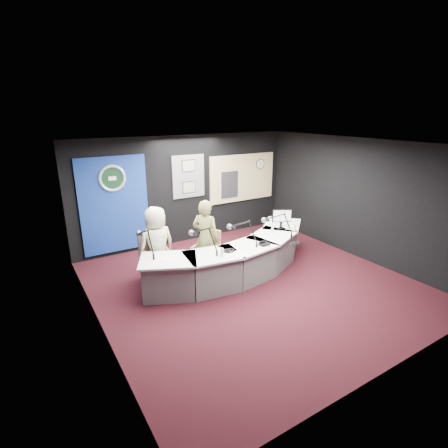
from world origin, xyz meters
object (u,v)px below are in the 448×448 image
broadcast_desk (236,258)px  person_woman (206,238)px  armchair_right (206,251)px  person_man (157,245)px  armchair_left (158,257)px

broadcast_desk → person_woman: 0.79m
armchair_right → person_man: (-0.99, 0.26, 0.27)m
person_man → person_woman: size_ratio=0.96×
armchair_left → armchair_right: armchair_left is taller
broadcast_desk → armchair_right: armchair_right is taller
broadcast_desk → armchair_left: armchair_left is taller
person_woman → person_man: bearing=39.7°
armchair_right → broadcast_desk: bearing=24.7°
armchair_right → person_woman: 0.30m
person_man → person_woman: person_woman is taller
broadcast_desk → person_man: person_man is taller
person_man → broadcast_desk: bearing=151.3°
armchair_left → armchair_right: bearing=-8.6°
broadcast_desk → person_woman: (-0.54, 0.34, 0.45)m
person_man → person_woman: bearing=158.0°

